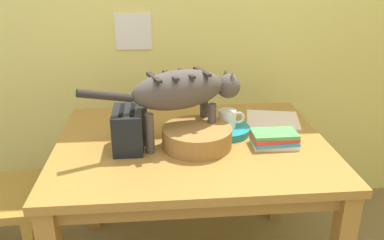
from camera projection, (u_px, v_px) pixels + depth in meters
wall_rear at (171, 0)px, 2.20m from camera, size 4.46×0.11×2.50m
dining_table at (192, 159)px, 1.78m from camera, size 1.18×0.91×0.72m
cat at (182, 92)px, 1.66m from camera, size 0.67×0.29×0.32m
saucer_bowl at (227, 130)px, 1.82m from camera, size 0.21×0.21×0.03m
coffee_mug at (228, 119)px, 1.80m from camera, size 0.12×0.08×0.08m
magazine at (273, 120)px, 1.97m from camera, size 0.30×0.28×0.01m
book_stack at (274, 139)px, 1.69m from camera, size 0.20×0.13×0.06m
wicker_basket at (197, 137)px, 1.68m from camera, size 0.30×0.30×0.09m
toaster at (128, 129)px, 1.65m from camera, size 0.12×0.20×0.18m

